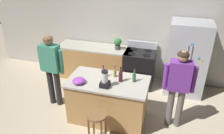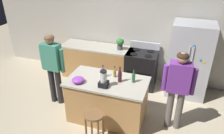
# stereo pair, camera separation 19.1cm
# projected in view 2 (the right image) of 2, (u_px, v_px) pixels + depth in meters

# --- Properties ---
(ground_plane) EXTENTS (14.00, 14.00, 0.00)m
(ground_plane) POSITION_uv_depth(u_px,v_px,m) (108.00, 117.00, 4.73)
(ground_plane) COLOR beige
(back_wall) EXTENTS (8.00, 0.10, 2.70)m
(back_wall) POSITION_uv_depth(u_px,v_px,m) (132.00, 29.00, 5.74)
(back_wall) COLOR #BCB7AD
(back_wall) RESTS_ON ground_plane
(kitchen_island) EXTENTS (1.58, 0.86, 0.92)m
(kitchen_island) POSITION_uv_depth(u_px,v_px,m) (107.00, 100.00, 4.51)
(kitchen_island) COLOR #B7844C
(kitchen_island) RESTS_ON ground_plane
(back_counter_run) EXTENTS (2.00, 0.64, 0.92)m
(back_counter_run) POSITION_uv_depth(u_px,v_px,m) (99.00, 62.00, 6.04)
(back_counter_run) COLOR #B7844C
(back_counter_run) RESTS_ON ground_plane
(refrigerator) EXTENTS (0.90, 0.73, 1.79)m
(refrigerator) POSITION_uv_depth(u_px,v_px,m) (189.00, 60.00, 5.15)
(refrigerator) COLOR #B7BABF
(refrigerator) RESTS_ON ground_plane
(stove_range) EXTENTS (0.76, 0.65, 1.10)m
(stove_range) POSITION_uv_depth(u_px,v_px,m) (141.00, 69.00, 5.68)
(stove_range) COLOR black
(stove_range) RESTS_ON ground_plane
(person_by_island_left) EXTENTS (0.59, 0.24, 1.66)m
(person_by_island_left) POSITION_uv_depth(u_px,v_px,m) (53.00, 63.00, 4.77)
(person_by_island_left) COLOR #26262B
(person_by_island_left) RESTS_ON ground_plane
(person_by_sink_right) EXTENTS (0.59, 0.23, 1.63)m
(person_by_sink_right) POSITION_uv_depth(u_px,v_px,m) (178.00, 85.00, 4.04)
(person_by_sink_right) COLOR #66605B
(person_by_sink_right) RESTS_ON ground_plane
(bar_stool) EXTENTS (0.36, 0.36, 0.66)m
(bar_stool) POSITION_uv_depth(u_px,v_px,m) (94.00, 120.00, 3.89)
(bar_stool) COLOR brown
(bar_stool) RESTS_ON ground_plane
(potted_plant) EXTENTS (0.20, 0.20, 0.30)m
(potted_plant) POSITION_uv_depth(u_px,v_px,m) (120.00, 43.00, 5.58)
(potted_plant) COLOR #4C4C51
(potted_plant) RESTS_ON back_counter_run
(blender_appliance) EXTENTS (0.17, 0.17, 0.33)m
(blender_appliance) POSITION_uv_depth(u_px,v_px,m) (104.00, 80.00, 4.06)
(blender_appliance) COLOR black
(blender_appliance) RESTS_ON kitchen_island
(bottle_olive_oil) EXTENTS (0.07, 0.07, 0.28)m
(bottle_olive_oil) POSITION_uv_depth(u_px,v_px,m) (133.00, 77.00, 4.21)
(bottle_olive_oil) COLOR #2D6638
(bottle_olive_oil) RESTS_ON kitchen_island
(bottle_vinegar) EXTENTS (0.06, 0.06, 0.24)m
(bottle_vinegar) POSITION_uv_depth(u_px,v_px,m) (115.00, 73.00, 4.40)
(bottle_vinegar) COLOR olive
(bottle_vinegar) RESTS_ON kitchen_island
(bottle_soda) EXTENTS (0.07, 0.07, 0.26)m
(bottle_soda) POSITION_uv_depth(u_px,v_px,m) (103.00, 73.00, 4.39)
(bottle_soda) COLOR purple
(bottle_soda) RESTS_ON kitchen_island
(bottle_wine) EXTENTS (0.08, 0.08, 0.32)m
(bottle_wine) POSITION_uv_depth(u_px,v_px,m) (120.00, 76.00, 4.22)
(bottle_wine) COLOR #471923
(bottle_wine) RESTS_ON kitchen_island
(mixing_bowl) EXTENTS (0.24, 0.24, 0.11)m
(mixing_bowl) POSITION_uv_depth(u_px,v_px,m) (78.00, 80.00, 4.22)
(mixing_bowl) COLOR purple
(mixing_bowl) RESTS_ON kitchen_island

